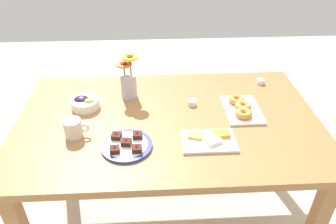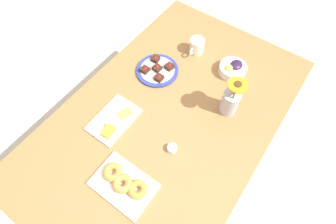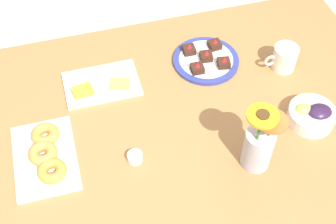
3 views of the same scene
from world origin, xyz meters
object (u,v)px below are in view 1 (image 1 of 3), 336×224
object	(u,v)px
cheese_platter	(209,140)
croissant_platter	(242,108)
jam_cup_berry	(261,81)
dining_table	(168,131)
coffee_mug	(73,128)
jam_cup_honey	(192,102)
flower_vase	(129,83)
grape_bowl	(85,103)
dessert_plate	(127,145)

from	to	relation	value
cheese_platter	croissant_platter	xyz separation A→B (m)	(0.22, 0.26, 0.01)
croissant_platter	jam_cup_berry	world-z (taller)	croissant_platter
dining_table	jam_cup_berry	bearing A→B (deg)	30.19
dining_table	cheese_platter	xyz separation A→B (m)	(0.19, -0.21, 0.10)
croissant_platter	coffee_mug	bearing A→B (deg)	-168.92
jam_cup_honey	jam_cup_berry	size ratio (longest dim) A/B	1.00
flower_vase	jam_cup_honey	bearing A→B (deg)	-16.88
dining_table	coffee_mug	size ratio (longest dim) A/B	13.06
jam_cup_berry	flower_vase	size ratio (longest dim) A/B	0.19
dining_table	flower_vase	bearing A→B (deg)	132.44
grape_bowl	cheese_platter	xyz separation A→B (m)	(0.64, -0.34, -0.02)
grape_bowl	flower_vase	size ratio (longest dim) A/B	0.61
grape_bowl	dessert_plate	bearing A→B (deg)	-55.20
grape_bowl	coffee_mug	bearing A→B (deg)	-93.15
coffee_mug	cheese_platter	size ratio (longest dim) A/B	0.47
jam_cup_berry	flower_vase	xyz separation A→B (m)	(-0.81, -0.11, 0.07)
cheese_platter	flower_vase	world-z (taller)	flower_vase
coffee_mug	croissant_platter	world-z (taller)	coffee_mug
grape_bowl	flower_vase	world-z (taller)	flower_vase
dining_table	flower_vase	size ratio (longest dim) A/B	6.28
croissant_platter	flower_vase	size ratio (longest dim) A/B	1.10
cheese_platter	flower_vase	bearing A→B (deg)	132.16
cheese_platter	jam_cup_berry	distance (m)	0.69
dining_table	grape_bowl	distance (m)	0.49
dining_table	grape_bowl	bearing A→B (deg)	163.94
coffee_mug	dessert_plate	bearing A→B (deg)	-20.93
cheese_platter	dessert_plate	world-z (taller)	dessert_plate
jam_cup_honey	coffee_mug	bearing A→B (deg)	-157.68
cheese_platter	dessert_plate	xyz separation A→B (m)	(-0.39, -0.01, 0.00)
dessert_plate	jam_cup_berry	bearing A→B (deg)	35.37
dining_table	cheese_platter	bearing A→B (deg)	-48.15
flower_vase	coffee_mug	bearing A→B (deg)	-125.40
dining_table	cheese_platter	distance (m)	0.30
cheese_platter	flower_vase	xyz separation A→B (m)	(-0.40, 0.44, 0.08)
cheese_platter	jam_cup_honey	xyz separation A→B (m)	(-0.05, 0.34, 0.00)
flower_vase	croissant_platter	bearing A→B (deg)	-16.83
croissant_platter	jam_cup_berry	bearing A→B (deg)	57.26
croissant_platter	jam_cup_honey	world-z (taller)	croissant_platter
flower_vase	jam_cup_berry	bearing A→B (deg)	8.06
coffee_mug	grape_bowl	xyz separation A→B (m)	(0.01, 0.25, -0.02)
coffee_mug	dessert_plate	size ratio (longest dim) A/B	0.51
coffee_mug	jam_cup_berry	size ratio (longest dim) A/B	2.55
dining_table	coffee_mug	world-z (taller)	coffee_mug
cheese_platter	jam_cup_berry	size ratio (longest dim) A/B	5.42
dining_table	jam_cup_honey	size ratio (longest dim) A/B	33.33
cheese_platter	croissant_platter	world-z (taller)	croissant_platter
grape_bowl	cheese_platter	world-z (taller)	grape_bowl
dessert_plate	flower_vase	distance (m)	0.46
flower_vase	dining_table	bearing A→B (deg)	-47.56
dining_table	dessert_plate	distance (m)	0.32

